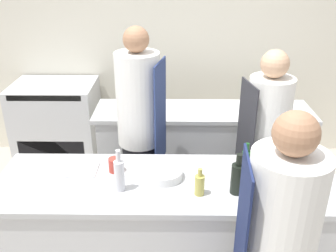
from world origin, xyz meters
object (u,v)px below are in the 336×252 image
(oven_range, at_px, (58,125))
(bottle_wine, at_px, (119,174))
(bowl_mixing_large, at_px, (306,171))
(bowl_prep_small, at_px, (164,174))
(chef_at_pass_far, at_px, (265,145))
(bottle_vinegar, at_px, (238,178))
(bottle_olive_oil, at_px, (200,184))
(cup, at_px, (115,165))
(bottle_cooking_oil, at_px, (246,161))
(chef_at_stove, at_px, (140,134))

(oven_range, distance_m, bottle_wine, 2.16)
(bowl_mixing_large, height_order, bowl_prep_small, bowl_mixing_large)
(chef_at_pass_far, xyz_separation_m, bottle_vinegar, (-0.37, -0.79, 0.18))
(bottle_olive_oil, distance_m, cup, 0.64)
(oven_range, height_order, bowl_mixing_large, oven_range)
(bottle_cooking_oil, distance_m, cup, 0.92)
(cup, bearing_deg, bowl_mixing_large, -1.82)
(chef_at_stove, xyz_separation_m, bowl_prep_small, (0.22, -0.63, 0.01))
(chef_at_stove, height_order, bottle_vinegar, chef_at_stove)
(bowl_mixing_large, distance_m, bowl_prep_small, 0.99)
(chef_at_stove, relative_size, bottle_olive_oil, 9.50)
(oven_range, xyz_separation_m, bottle_cooking_oil, (1.84, -1.63, 0.49))
(oven_range, relative_size, bottle_cooking_oil, 4.23)
(cup, bearing_deg, oven_range, 119.40)
(chef_at_stove, bearing_deg, bottle_vinegar, 53.46)
(bottle_wine, xyz_separation_m, bowl_mixing_large, (1.27, 0.18, -0.08))
(chef_at_stove, xyz_separation_m, bottle_vinegar, (0.69, -0.80, 0.09))
(chef_at_stove, distance_m, bowl_mixing_large, 1.34)
(cup, bearing_deg, bowl_prep_small, -12.70)
(bottle_olive_oil, relative_size, bottle_vinegar, 0.67)
(chef_at_pass_far, distance_m, cup, 1.32)
(bottle_vinegar, bearing_deg, bowl_prep_small, 160.40)
(chef_at_stove, xyz_separation_m, bottle_olive_oil, (0.45, -0.82, 0.05))
(chef_at_pass_far, xyz_separation_m, cup, (-1.19, -0.55, 0.12))
(bowl_mixing_large, bearing_deg, chef_at_stove, 153.69)
(chef_at_stove, distance_m, bottle_olive_oil, 0.94)
(chef_at_pass_far, height_order, bottle_cooking_oil, chef_at_pass_far)
(chef_at_pass_far, height_order, bowl_mixing_large, chef_at_pass_far)
(bottle_cooking_oil, bearing_deg, bottle_wine, -165.36)
(chef_at_stove, height_order, chef_at_pass_far, chef_at_stove)
(chef_at_stove, bearing_deg, bottle_wine, 7.73)
(bowl_prep_small, bearing_deg, bottle_cooking_oil, 7.49)
(chef_at_stove, relative_size, bottle_vinegar, 6.38)
(bottle_olive_oil, height_order, bowl_mixing_large, bottle_olive_oil)
(bowl_prep_small, bearing_deg, bottle_olive_oil, -39.60)
(oven_range, xyz_separation_m, bottle_olive_oil, (1.50, -1.90, 0.47))
(oven_range, bearing_deg, bowl_prep_small, -53.41)
(oven_range, relative_size, bottle_olive_oil, 5.15)
(bottle_cooking_oil, relative_size, bowl_mixing_large, 1.18)
(bowl_prep_small, bearing_deg, bottle_vinegar, -19.60)
(bottle_vinegar, bearing_deg, cup, 163.26)
(bottle_vinegar, relative_size, cup, 2.75)
(cup, bearing_deg, chef_at_pass_far, 24.61)
(bottle_olive_oil, xyz_separation_m, bowl_mixing_large, (0.75, 0.23, -0.04))
(bottle_olive_oil, distance_m, bowl_prep_small, 0.31)
(bottle_cooking_oil, distance_m, bowl_mixing_large, 0.42)
(bottle_wine, xyz_separation_m, bowl_prep_small, (0.28, 0.15, -0.09))
(chef_at_pass_far, relative_size, bottle_vinegar, 5.76)
(chef_at_pass_far, distance_m, bowl_prep_small, 1.05)
(oven_range, relative_size, chef_at_stove, 0.54)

